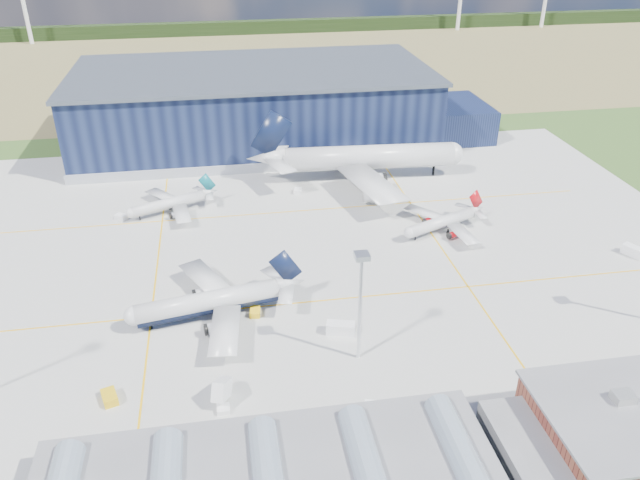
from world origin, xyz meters
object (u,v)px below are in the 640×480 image
(airliner_regional, at_px, (168,198))
(airstair, at_px, (222,394))
(gse_tug_b, at_px, (255,312))
(gse_van_c, at_px, (380,412))
(gse_tug_a, at_px, (110,397))
(gse_van_a, at_px, (341,328))
(gse_van_b, at_px, (633,251))
(gse_tug_c, at_px, (364,167))
(airliner_widebody, at_px, (369,145))
(hangar, at_px, (262,109))
(car_a, at_px, (329,430))
(car_b, at_px, (388,423))
(gse_cart_b, at_px, (121,217))
(light_mast_center, at_px, (361,290))
(airliner_navy, at_px, (208,292))
(airliner_red, at_px, (442,217))
(gse_cart_a, at_px, (298,191))

(airliner_regional, relative_size, airstair, 5.07)
(gse_tug_b, height_order, gse_van_c, gse_van_c)
(gse_tug_a, xyz_separation_m, gse_van_a, (43.52, 12.24, 0.43))
(gse_van_b, bearing_deg, airstair, 171.95)
(airstair, bearing_deg, gse_tug_c, 82.86)
(airliner_widebody, relative_size, airliner_regional, 2.49)
(airliner_widebody, height_order, airliner_regional, airliner_widebody)
(hangar, height_order, car_a, hangar)
(car_b, bearing_deg, gse_van_a, -4.30)
(gse_tug_a, relative_size, airstair, 0.73)
(gse_tug_a, distance_m, gse_cart_b, 72.49)
(gse_cart_b, relative_size, car_a, 0.83)
(gse_tug_c, bearing_deg, light_mast_center, -121.98)
(gse_van_b, relative_size, gse_van_c, 0.96)
(gse_tug_b, bearing_deg, gse_tug_c, 68.63)
(hangar, distance_m, airliner_navy, 108.91)
(airliner_navy, xyz_separation_m, car_a, (18.78, -36.00, -5.59))
(car_b, bearing_deg, airliner_red, -36.82)
(gse_cart_b, bearing_deg, airliner_red, -67.10)
(airliner_navy, height_order, gse_van_a, airliner_navy)
(airliner_red, bearing_deg, gse_cart_b, -37.47)
(airliner_regional, height_order, car_a, airliner_regional)
(hangar, height_order, gse_van_a, hangar)
(airliner_navy, bearing_deg, airstair, 83.87)
(airliner_navy, relative_size, airliner_red, 1.40)
(airliner_red, bearing_deg, airliner_navy, 2.16)
(gse_van_b, bearing_deg, gse_van_c, -177.17)
(gse_van_c, bearing_deg, airstair, 88.61)
(airliner_widebody, bearing_deg, car_a, -103.20)
(light_mast_center, height_order, airliner_regional, light_mast_center)
(gse_van_b, distance_m, gse_tug_c, 83.73)
(gse_cart_b, bearing_deg, gse_tug_b, -109.83)
(airliner_regional, relative_size, car_b, 8.08)
(car_a, bearing_deg, gse_tug_c, -32.10)
(gse_cart_a, distance_m, gse_tug_c, 28.03)
(gse_van_b, distance_m, gse_cart_b, 132.88)
(light_mast_center, distance_m, gse_van_a, 16.37)
(airliner_red, distance_m, gse_cart_a, 45.86)
(gse_tug_c, bearing_deg, airliner_red, -95.91)
(light_mast_center, relative_size, gse_tug_b, 7.29)
(airstair, bearing_deg, gse_van_b, 37.68)
(hangar, bearing_deg, airliner_regional, -119.51)
(hangar, relative_size, airliner_navy, 3.78)
(airliner_regional, relative_size, gse_tug_c, 8.85)
(airliner_red, bearing_deg, gse_tug_a, 10.00)
(gse_van_b, distance_m, car_b, 86.59)
(airstair, xyz_separation_m, car_a, (16.91, -10.33, -1.04))
(airliner_regional, distance_m, gse_tug_c, 64.95)
(gse_cart_b, bearing_deg, airliner_navy, -117.64)
(gse_tug_b, height_order, gse_van_a, gse_van_a)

